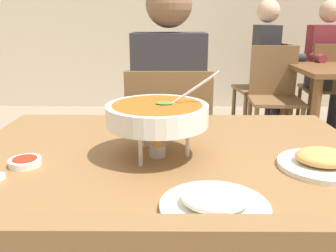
{
  "coord_description": "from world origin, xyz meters",
  "views": [
    {
      "loc": [
        0.01,
        -1.01,
        1.14
      ],
      "look_at": [
        0.0,
        0.15,
        0.79
      ],
      "focal_mm": 38.43,
      "sensor_mm": 36.0,
      "label": 1
    }
  ],
  "objects_px": {
    "chair_bg_middle": "(329,83)",
    "patron_bg_middle": "(327,59)",
    "chair_bg_right": "(268,82)",
    "patron_bg_right": "(269,58)",
    "dining_table_main": "(168,186)",
    "curry_bowl": "(157,115)",
    "rice_plate": "(215,202)",
    "appetizer_plate": "(322,161)",
    "sauce_dish": "(25,162)",
    "diner_main": "(169,97)",
    "chair_diner_main": "(169,142)",
    "chair_bg_corner": "(274,90)"
  },
  "relations": [
    {
      "from": "diner_main",
      "to": "patron_bg_middle",
      "type": "height_order",
      "value": "same"
    },
    {
      "from": "curry_bowl",
      "to": "appetizer_plate",
      "type": "distance_m",
      "value": 0.48
    },
    {
      "from": "curry_bowl",
      "to": "chair_bg_right",
      "type": "relative_size",
      "value": 0.37
    },
    {
      "from": "chair_bg_middle",
      "to": "patron_bg_middle",
      "type": "xyz_separation_m",
      "value": [
        -0.02,
        0.08,
        0.24
      ]
    },
    {
      "from": "patron_bg_right",
      "to": "dining_table_main",
      "type": "bearing_deg",
      "value": -110.66
    },
    {
      "from": "sauce_dish",
      "to": "chair_bg_corner",
      "type": "distance_m",
      "value": 2.64
    },
    {
      "from": "rice_plate",
      "to": "appetizer_plate",
      "type": "height_order",
      "value": "same"
    },
    {
      "from": "patron_bg_middle",
      "to": "curry_bowl",
      "type": "bearing_deg",
      "value": -121.34
    },
    {
      "from": "chair_bg_corner",
      "to": "patron_bg_middle",
      "type": "xyz_separation_m",
      "value": [
        0.63,
        0.46,
        0.24
      ]
    },
    {
      "from": "curry_bowl",
      "to": "chair_bg_corner",
      "type": "bearing_deg",
      "value": 65.89
    },
    {
      "from": "dining_table_main",
      "to": "curry_bowl",
      "type": "distance_m",
      "value": 0.23
    },
    {
      "from": "chair_bg_right",
      "to": "patron_bg_middle",
      "type": "xyz_separation_m",
      "value": [
        0.57,
        -0.01,
        0.24
      ]
    },
    {
      "from": "rice_plate",
      "to": "appetizer_plate",
      "type": "xyz_separation_m",
      "value": [
        0.33,
        0.23,
        0.0
      ]
    },
    {
      "from": "chair_bg_middle",
      "to": "sauce_dish",
      "type": "bearing_deg",
      "value": -127.11
    },
    {
      "from": "rice_plate",
      "to": "chair_diner_main",
      "type": "bearing_deg",
      "value": 95.48
    },
    {
      "from": "patron_bg_right",
      "to": "sauce_dish",
      "type": "bearing_deg",
      "value": -117.24
    },
    {
      "from": "chair_diner_main",
      "to": "appetizer_plate",
      "type": "relative_size",
      "value": 3.75
    },
    {
      "from": "chair_bg_right",
      "to": "chair_bg_corner",
      "type": "height_order",
      "value": "same"
    },
    {
      "from": "appetizer_plate",
      "to": "chair_bg_right",
      "type": "relative_size",
      "value": 0.27
    },
    {
      "from": "curry_bowl",
      "to": "chair_bg_middle",
      "type": "relative_size",
      "value": 0.37
    },
    {
      "from": "appetizer_plate",
      "to": "chair_bg_middle",
      "type": "distance_m",
      "value": 2.9
    },
    {
      "from": "dining_table_main",
      "to": "chair_bg_middle",
      "type": "height_order",
      "value": "chair_bg_middle"
    },
    {
      "from": "diner_main",
      "to": "patron_bg_right",
      "type": "distance_m",
      "value": 2.09
    },
    {
      "from": "dining_table_main",
      "to": "chair_bg_corner",
      "type": "bearing_deg",
      "value": 66.59
    },
    {
      "from": "appetizer_plate",
      "to": "sauce_dish",
      "type": "relative_size",
      "value": 2.67
    },
    {
      "from": "appetizer_plate",
      "to": "chair_bg_right",
      "type": "bearing_deg",
      "value": 78.14
    },
    {
      "from": "sauce_dish",
      "to": "appetizer_plate",
      "type": "bearing_deg",
      "value": -0.84
    },
    {
      "from": "chair_bg_corner",
      "to": "diner_main",
      "type": "bearing_deg",
      "value": -124.37
    },
    {
      "from": "chair_diner_main",
      "to": "appetizer_plate",
      "type": "height_order",
      "value": "chair_diner_main"
    },
    {
      "from": "dining_table_main",
      "to": "appetizer_plate",
      "type": "relative_size",
      "value": 5.25
    },
    {
      "from": "rice_plate",
      "to": "patron_bg_right",
      "type": "xyz_separation_m",
      "value": [
        0.89,
        2.96,
        -0.01
      ]
    },
    {
      "from": "curry_bowl",
      "to": "sauce_dish",
      "type": "xyz_separation_m",
      "value": [
        -0.37,
        -0.08,
        -0.12
      ]
    },
    {
      "from": "dining_table_main",
      "to": "chair_bg_corner",
      "type": "relative_size",
      "value": 1.4
    },
    {
      "from": "dining_table_main",
      "to": "patron_bg_middle",
      "type": "height_order",
      "value": "patron_bg_middle"
    },
    {
      "from": "chair_bg_middle",
      "to": "patron_bg_middle",
      "type": "bearing_deg",
      "value": 103.6
    },
    {
      "from": "chair_bg_middle",
      "to": "patron_bg_right",
      "type": "distance_m",
      "value": 0.65
    },
    {
      "from": "chair_bg_right",
      "to": "chair_bg_middle",
      "type": "bearing_deg",
      "value": -7.91
    },
    {
      "from": "diner_main",
      "to": "curry_bowl",
      "type": "relative_size",
      "value": 3.94
    },
    {
      "from": "curry_bowl",
      "to": "chair_bg_right",
      "type": "bearing_deg",
      "value": 68.62
    },
    {
      "from": "patron_bg_middle",
      "to": "patron_bg_right",
      "type": "height_order",
      "value": "same"
    },
    {
      "from": "curry_bowl",
      "to": "chair_bg_corner",
      "type": "height_order",
      "value": "curry_bowl"
    },
    {
      "from": "chair_bg_corner",
      "to": "chair_diner_main",
      "type": "bearing_deg",
      "value": -123.74
    },
    {
      "from": "curry_bowl",
      "to": "sauce_dish",
      "type": "bearing_deg",
      "value": -168.0
    },
    {
      "from": "diner_main",
      "to": "chair_bg_right",
      "type": "xyz_separation_m",
      "value": [
        1.0,
        1.84,
        -0.24
      ]
    },
    {
      "from": "dining_table_main",
      "to": "patron_bg_middle",
      "type": "bearing_deg",
      "value": 59.17
    },
    {
      "from": "sauce_dish",
      "to": "patron_bg_right",
      "type": "xyz_separation_m",
      "value": [
        1.4,
        2.71,
        -0.0
      ]
    },
    {
      "from": "patron_bg_middle",
      "to": "sauce_dish",
      "type": "bearing_deg",
      "value": -126.07
    },
    {
      "from": "patron_bg_middle",
      "to": "chair_bg_middle",
      "type": "bearing_deg",
      "value": -76.4
    },
    {
      "from": "chair_diner_main",
      "to": "chair_bg_right",
      "type": "height_order",
      "value": "same"
    },
    {
      "from": "curry_bowl",
      "to": "dining_table_main",
      "type": "bearing_deg",
      "value": -6.12
    }
  ]
}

